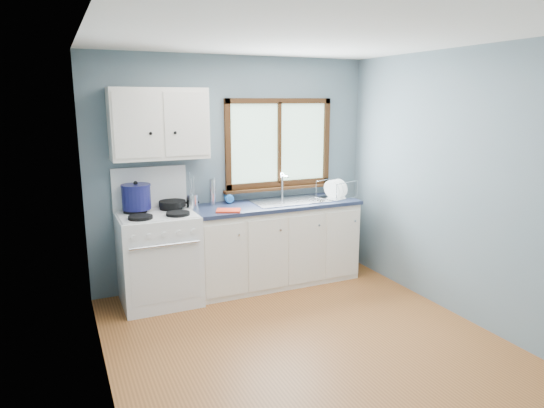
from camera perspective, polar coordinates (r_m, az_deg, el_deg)
name	(u,v)px	position (r m, az deg, el deg)	size (l,w,h in m)	color
floor	(311,348)	(4.26, 4.58, -16.57)	(3.20, 3.60, 0.02)	#9B5A2A
ceiling	(317,33)	(3.76, 5.27, 19.40)	(3.20, 3.60, 0.02)	white
wall_back	(234,171)	(5.44, -4.45, 3.86)	(3.20, 0.02, 2.50)	slate
wall_front	(509,277)	(2.46, 26.11, -7.71)	(3.20, 0.02, 2.50)	slate
wall_left	(97,223)	(3.35, -19.90, -2.09)	(0.02, 3.60, 2.50)	slate
wall_right	(467,187)	(4.80, 21.94, 1.89)	(0.02, 3.60, 2.50)	slate
gas_range	(159,256)	(5.05, -13.21, -5.92)	(0.76, 0.69, 1.36)	white
base_cabinets	(275,247)	(5.47, 0.35, -5.09)	(1.85, 0.60, 0.88)	white
countertop	(275,205)	(5.34, 0.37, -0.07)	(1.89, 0.64, 0.04)	#192138
sink	(290,207)	(5.43, 2.09, -0.32)	(0.84, 0.46, 0.44)	silver
window	(279,149)	(5.58, 0.85, 6.44)	(1.36, 0.10, 1.03)	#9EC6A8
upper_cabinets	(159,124)	(4.98, -13.15, 9.17)	(0.95, 0.35, 0.70)	white
skillet	(173,203)	(5.10, -11.60, 0.07)	(0.43, 0.32, 0.05)	black
stockpot	(136,197)	(5.01, -15.68, 0.85)	(0.38, 0.38, 0.29)	#16164E
utensil_crock	(192,201)	(5.11, -9.36, 0.32)	(0.15, 0.15, 0.38)	silver
thermos	(212,192)	(5.25, -7.02, 1.43)	(0.07, 0.07, 0.29)	silver
soap_bottle	(230,192)	(5.28, -4.98, 1.37)	(0.10, 0.10, 0.25)	blue
dish_towel	(229,211)	(4.95, -5.13, -0.77)	(0.24, 0.18, 0.02)	red
dish_rack	(336,193)	(5.66, 7.57, 1.30)	(0.50, 0.44, 0.22)	silver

